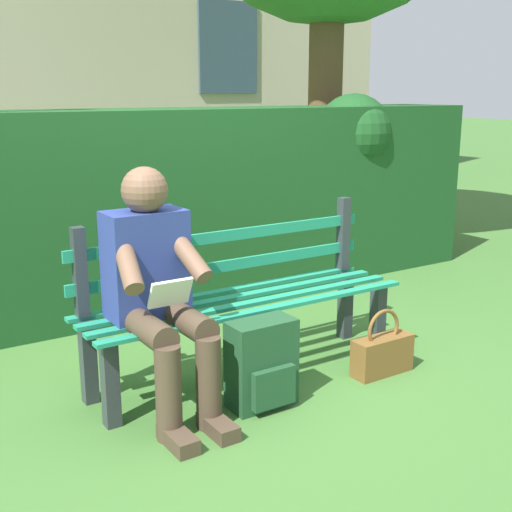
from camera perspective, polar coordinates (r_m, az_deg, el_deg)
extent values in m
plane|color=#3D6B2D|center=(3.70, -0.86, -10.09)|extent=(60.00, 60.00, 0.00)
cube|color=#2D3338|center=(3.99, 10.36, -5.27)|extent=(0.07, 0.07, 0.42)
cube|color=#2D3338|center=(3.16, -12.35, -10.61)|extent=(0.07, 0.07, 0.42)
cube|color=#2D3338|center=(4.19, 7.63, -4.21)|extent=(0.07, 0.07, 0.42)
cube|color=#2D3338|center=(3.41, -14.13, -8.82)|extent=(0.07, 0.07, 0.42)
cube|color=#1E8460|center=(3.70, -2.50, -2.99)|extent=(1.80, 0.06, 0.02)
cube|color=#1E8460|center=(3.60, -1.44, -3.49)|extent=(1.80, 0.06, 0.02)
cube|color=#1E8460|center=(3.49, -0.31, -4.03)|extent=(1.80, 0.06, 0.02)
cube|color=#1E8460|center=(3.39, 0.89, -4.60)|extent=(1.80, 0.06, 0.02)
cube|color=#2D3338|center=(4.10, 7.47, 1.92)|extent=(0.06, 0.06, 0.44)
cube|color=#2D3338|center=(3.31, -14.81, -1.36)|extent=(0.06, 0.06, 0.44)
cube|color=#1E8460|center=(3.65, -2.45, -0.81)|extent=(1.80, 0.02, 0.06)
cube|color=#1E8460|center=(3.62, -2.47, 1.75)|extent=(1.80, 0.02, 0.06)
cube|color=navy|center=(3.24, -9.39, -0.68)|extent=(0.38, 0.22, 0.52)
sphere|color=brown|center=(3.15, -9.50, 5.57)|extent=(0.22, 0.22, 0.22)
cylinder|color=#473828|center=(3.17, -6.01, -5.45)|extent=(0.13, 0.42, 0.13)
cylinder|color=#473828|center=(3.09, -9.33, -6.08)|extent=(0.13, 0.42, 0.13)
cylinder|color=#473828|center=(3.08, -4.08, -10.75)|extent=(0.12, 0.12, 0.44)
cylinder|color=#473828|center=(3.00, -7.48, -11.56)|extent=(0.12, 0.12, 0.44)
cube|color=#473828|center=(3.10, -3.27, -14.36)|extent=(0.10, 0.24, 0.07)
cube|color=#473828|center=(3.02, -6.68, -15.28)|extent=(0.10, 0.24, 0.07)
cylinder|color=brown|center=(3.16, -5.92, 0.22)|extent=(0.14, 0.32, 0.26)
cylinder|color=brown|center=(3.04, -10.95, -0.51)|extent=(0.14, 0.32, 0.26)
cube|color=white|center=(3.03, -7.34, -3.15)|extent=(0.20, 0.07, 0.13)
cube|color=#19471E|center=(4.89, -6.44, 4.28)|extent=(5.13, 0.69, 1.39)
sphere|color=#19471E|center=(5.61, 8.33, 10.44)|extent=(0.62, 0.62, 0.62)
cylinder|color=brown|center=(6.57, 5.91, 12.77)|extent=(0.33, 0.33, 2.76)
cube|color=#334756|center=(9.41, -2.38, 17.39)|extent=(0.90, 0.04, 1.20)
cube|color=#1E4728|center=(3.28, 0.47, -9.16)|extent=(0.33, 0.17, 0.44)
cube|color=#1E4728|center=(3.23, 1.53, -11.20)|extent=(0.23, 0.04, 0.19)
cylinder|color=#1E4728|center=(3.40, 0.92, -7.90)|extent=(0.04, 0.04, 0.26)
cylinder|color=#1E4728|center=(3.30, -1.96, -8.59)|extent=(0.04, 0.04, 0.26)
cube|color=brown|center=(3.73, 10.73, -8.34)|extent=(0.36, 0.12, 0.21)
torus|color=brown|center=(3.68, 10.84, -6.12)|extent=(0.22, 0.02, 0.22)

